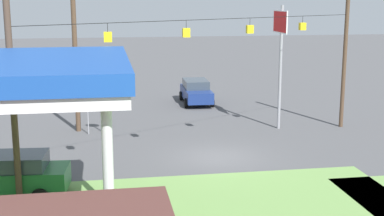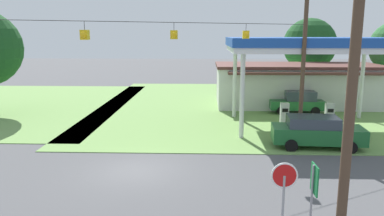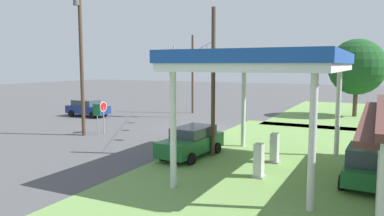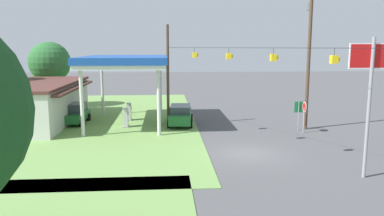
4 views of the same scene
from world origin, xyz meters
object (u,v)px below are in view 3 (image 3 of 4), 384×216
object	(u,v)px
route_sign	(97,113)
car_at_pumps_front	(192,141)
car_at_pumps_rear	(368,166)
gas_station_canopy	(269,63)
car_on_crossroad	(87,108)
fuel_pump_far	(259,162)
fuel_pump_near	(275,149)
tree_west_verge	(357,67)
utility_pole_main	(81,49)
stop_sign_roadside	(103,110)
stop_sign_overhead	(174,66)

from	to	relation	value
route_sign	car_at_pumps_front	bearing A→B (deg)	73.18
car_at_pumps_front	car_at_pumps_rear	bearing A→B (deg)	87.09
gas_station_canopy	car_at_pumps_rear	xyz separation A→B (m)	(0.50, 4.72, -4.57)
car_on_crossroad	route_sign	xyz separation A→B (m)	(7.70, 7.93, 0.81)
fuel_pump_far	car_at_pumps_rear	bearing A→B (deg)	102.11
fuel_pump_near	tree_west_verge	bearing A→B (deg)	172.65
utility_pole_main	car_at_pumps_rear	bearing A→B (deg)	79.95
fuel_pump_far	tree_west_verge	size ratio (longest dim) A/B	0.21
tree_west_verge	car_at_pumps_rear	bearing A→B (deg)	4.42
gas_station_canopy	stop_sign_roadside	world-z (taller)	gas_station_canopy
car_on_crossroad	stop_sign_overhead	world-z (taller)	stop_sign_overhead
gas_station_canopy	stop_sign_overhead	size ratio (longest dim) A/B	1.48
fuel_pump_far	car_at_pumps_front	size ratio (longest dim) A/B	0.33
gas_station_canopy	utility_pole_main	distance (m)	15.48
fuel_pump_far	tree_west_verge	bearing A→B (deg)	173.52
gas_station_canopy	car_on_crossroad	world-z (taller)	gas_station_canopy
car_at_pumps_rear	fuel_pump_near	bearing A→B (deg)	69.15
car_on_crossroad	stop_sign_roadside	distance (m)	10.39
gas_station_canopy	fuel_pump_far	xyz separation A→B (m)	(1.51, -0.00, -4.70)
route_sign	tree_west_verge	distance (m)	26.59
fuel_pump_far	stop_sign_roadside	distance (m)	15.66
car_on_crossroad	tree_west_verge	bearing A→B (deg)	27.23
car_at_pumps_rear	stop_sign_roadside	world-z (taller)	stop_sign_roadside
stop_sign_roadside	stop_sign_overhead	bearing A→B (deg)	-3.28
stop_sign_roadside	car_on_crossroad	bearing A→B (deg)	49.00
stop_sign_overhead	stop_sign_roadside	bearing A→B (deg)	-3.28
fuel_pump_far	stop_sign_overhead	distance (m)	21.88
gas_station_canopy	car_at_pumps_front	bearing A→B (deg)	-98.76
gas_station_canopy	fuel_pump_near	world-z (taller)	gas_station_canopy
fuel_pump_far	car_at_pumps_rear	distance (m)	4.83
fuel_pump_near	car_at_pumps_rear	xyz separation A→B (m)	(2.01, 4.72, 0.13)
fuel_pump_near	gas_station_canopy	bearing A→B (deg)	0.06
fuel_pump_far	car_at_pumps_rear	xyz separation A→B (m)	(-1.01, 4.72, 0.13)
stop_sign_roadside	tree_west_verge	world-z (taller)	tree_west_verge
gas_station_canopy	stop_sign_overhead	distance (m)	20.29
car_at_pumps_front	car_on_crossroad	xyz separation A→B (m)	(-10.60, -17.51, -0.02)
utility_pole_main	tree_west_verge	size ratio (longest dim) A/B	1.47
stop_sign_overhead	tree_west_verge	distance (m)	18.86
car_at_pumps_rear	tree_west_verge	size ratio (longest dim) A/B	0.53
gas_station_canopy	car_at_pumps_front	xyz separation A→B (m)	(-0.73, -4.72, -4.56)
car_on_crossroad	stop_sign_roadside	xyz separation A→B (m)	(6.79, 7.81, 0.91)
car_at_pumps_rear	utility_pole_main	size ratio (longest dim) A/B	0.36
utility_pole_main	car_on_crossroad	bearing A→B (deg)	-139.54
stop_sign_roadside	route_sign	world-z (taller)	stop_sign_roadside
utility_pole_main	stop_sign_roadside	bearing A→B (deg)	154.20
gas_station_canopy	stop_sign_overhead	bearing A→B (deg)	-137.04
car_at_pumps_front	car_at_pumps_rear	xyz separation A→B (m)	(1.22, 9.44, -0.00)
stop_sign_overhead	gas_station_canopy	bearing A→B (deg)	42.96
route_sign	stop_sign_overhead	bearing A→B (deg)	177.58
car_at_pumps_front	car_on_crossroad	world-z (taller)	car_at_pumps_front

